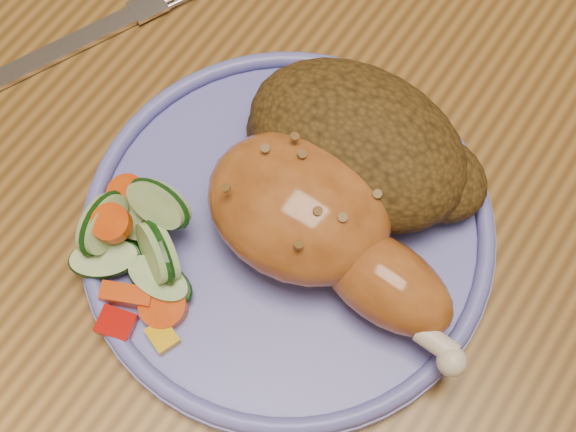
{
  "coord_description": "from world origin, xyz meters",
  "views": [
    {
      "loc": [
        0.07,
        -0.22,
        1.19
      ],
      "look_at": [
        -0.03,
        -0.07,
        0.78
      ],
      "focal_mm": 50.0,
      "sensor_mm": 36.0,
      "label": 1
    }
  ],
  "objects": [
    {
      "name": "vegetable_pile",
      "position": [
        -0.09,
        -0.13,
        0.78
      ],
      "size": [
        0.09,
        0.09,
        0.05
      ],
      "color": "#A50A05",
      "rests_on": "plate"
    },
    {
      "name": "fork",
      "position": [
        -0.22,
        -0.03,
        0.75
      ],
      "size": [
        0.08,
        0.16,
        0.0
      ],
      "color": "silver",
      "rests_on": "dining_table"
    },
    {
      "name": "rice_pilaf",
      "position": [
        -0.02,
        -0.02,
        0.78
      ],
      "size": [
        0.14,
        0.1,
        0.06
      ],
      "color": "#4A3312",
      "rests_on": "plate"
    },
    {
      "name": "plate",
      "position": [
        -0.03,
        -0.07,
        0.76
      ],
      "size": [
        0.24,
        0.24,
        0.01
      ],
      "primitive_type": "cylinder",
      "color": "#6162BC",
      "rests_on": "dining_table"
    },
    {
      "name": "ground",
      "position": [
        0.0,
        0.0,
        0.0
      ],
      "size": [
        4.0,
        4.0,
        0.0
      ],
      "primitive_type": "plane",
      "color": "#55391D",
      "rests_on": "ground"
    },
    {
      "name": "dining_table",
      "position": [
        0.0,
        0.0,
        0.67
      ],
      "size": [
        0.9,
        1.4,
        0.75
      ],
      "color": "brown",
      "rests_on": "ground"
    },
    {
      "name": "plate_rim",
      "position": [
        -0.03,
        -0.07,
        0.77
      ],
      "size": [
        0.24,
        0.24,
        0.01
      ],
      "primitive_type": "torus",
      "color": "#6162BC",
      "rests_on": "plate"
    },
    {
      "name": "chicken_leg",
      "position": [
        -0.01,
        -0.07,
        0.79
      ],
      "size": [
        0.17,
        0.09,
        0.06
      ],
      "color": "#AF5E24",
      "rests_on": "plate"
    }
  ]
}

